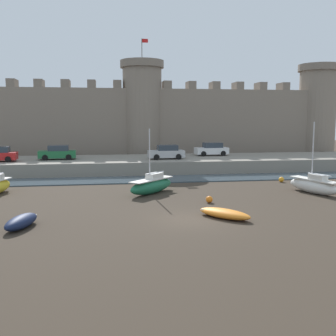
% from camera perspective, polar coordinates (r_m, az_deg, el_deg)
% --- Properties ---
extents(ground_plane, '(160.00, 160.00, 0.00)m').
position_cam_1_polar(ground_plane, '(24.19, 3.07, -7.48)').
color(ground_plane, '#382D23').
extents(water_channel, '(80.00, 4.50, 0.10)m').
position_cam_1_polar(water_channel, '(39.56, -1.56, -1.63)').
color(water_channel, '#3D4C56').
rests_on(water_channel, ground).
extents(quay_road, '(64.90, 10.00, 1.49)m').
position_cam_1_polar(quay_road, '(46.61, -2.65, 0.57)').
color(quay_road, gray).
rests_on(quay_road, ground).
extents(castle, '(58.96, 6.06, 17.09)m').
position_cam_1_polar(castle, '(56.09, -3.73, 7.17)').
color(castle, gray).
rests_on(castle, ground).
extents(sailboat_near_channel_left, '(2.74, 5.21, 5.86)m').
position_cam_1_polar(sailboat_near_channel_left, '(34.42, 20.43, -2.35)').
color(sailboat_near_channel_left, silver).
rests_on(sailboat_near_channel_left, ground).
extents(rowboat_midflat_left, '(3.28, 3.47, 0.58)m').
position_cam_1_polar(rowboat_midflat_left, '(24.67, 8.20, -6.52)').
color(rowboat_midflat_left, orange).
rests_on(rowboat_midflat_left, ground).
extents(sailboat_foreground_left, '(4.50, 4.68, 5.32)m').
position_cam_1_polar(sailboat_foreground_left, '(32.29, -2.36, -2.50)').
color(sailboat_foreground_left, '#1E6B47').
rests_on(sailboat_foreground_left, ground).
extents(rowboat_foreground_centre, '(1.90, 3.19, 0.74)m').
position_cam_1_polar(rowboat_foreground_centre, '(23.73, -20.53, -7.27)').
color(rowboat_foreground_centre, '#141E3D').
rests_on(rowboat_foreground_centre, ground).
extents(mooring_buoy_near_channel, '(0.50, 0.50, 0.50)m').
position_cam_1_polar(mooring_buoy_near_channel, '(28.92, 6.01, -4.56)').
color(mooring_buoy_near_channel, orange).
rests_on(mooring_buoy_near_channel, ground).
extents(mooring_buoy_near_shore, '(0.51, 0.51, 0.51)m').
position_cam_1_polar(mooring_buoy_near_shore, '(39.54, 16.12, -1.62)').
color(mooring_buoy_near_shore, orange).
rests_on(mooring_buoy_near_shore, ground).
extents(car_quay_west, '(4.19, 2.06, 1.62)m').
position_cam_1_polar(car_quay_west, '(45.10, -0.23, 2.30)').
color(car_quay_west, '#B2B5B7').
rests_on(car_quay_west, quay_road).
extents(car_quay_east, '(4.19, 2.06, 1.62)m').
position_cam_1_polar(car_quay_east, '(49.61, 6.36, 2.71)').
color(car_quay_east, silver).
rests_on(car_quay_east, quay_road).
extents(car_quay_centre_east, '(4.19, 2.06, 1.62)m').
position_cam_1_polar(car_quay_centre_east, '(46.27, -15.73, 2.16)').
color(car_quay_centre_east, '#1E6638').
rests_on(car_quay_centre_east, quay_road).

